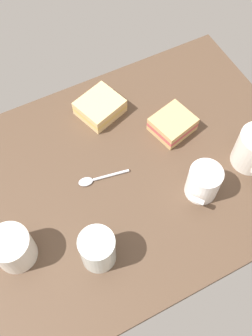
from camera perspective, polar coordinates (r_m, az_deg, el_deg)
The scene contains 7 objects.
tabletop at distance 96.89cm, azimuth -0.00°, elevation -1.16°, with size 90.00×64.00×2.00cm, color #4C3828.
coffee_mug_milky at distance 91.55cm, azimuth 11.28°, elevation -2.02°, with size 9.49×8.89×8.96cm.
coffee_mug_spare at distance 87.19cm, azimuth -16.27°, elevation -11.18°, with size 10.82×10.08×8.89cm.
sandwich_main at distance 101.99cm, azimuth 6.84°, elevation 6.38°, with size 11.83×11.11×4.40cm.
sandwich_side at distance 104.86cm, azimuth -3.84°, elevation 8.89°, with size 13.37×12.69×4.40cm.
glass_of_milk at distance 83.90cm, azimuth -4.16°, elevation -11.88°, with size 7.72×7.72×9.81cm.
spoon at distance 95.20cm, azimuth -4.44°, elevation -1.62°, with size 12.85×3.81×0.80cm.
Camera 1 is at (20.82, 40.57, 86.49)cm, focal length 41.61 mm.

